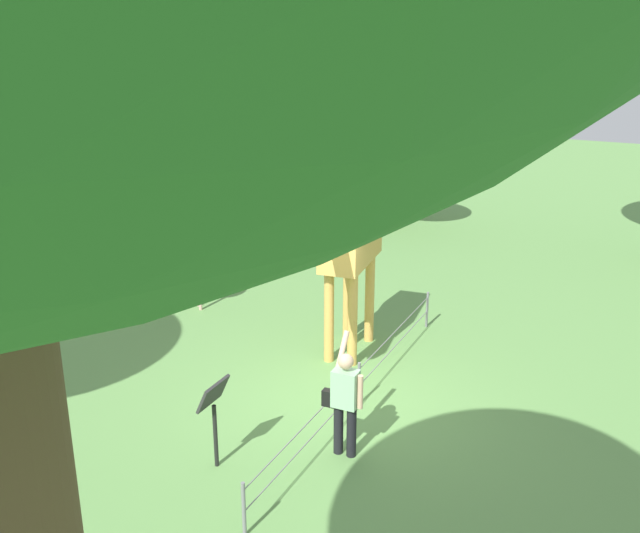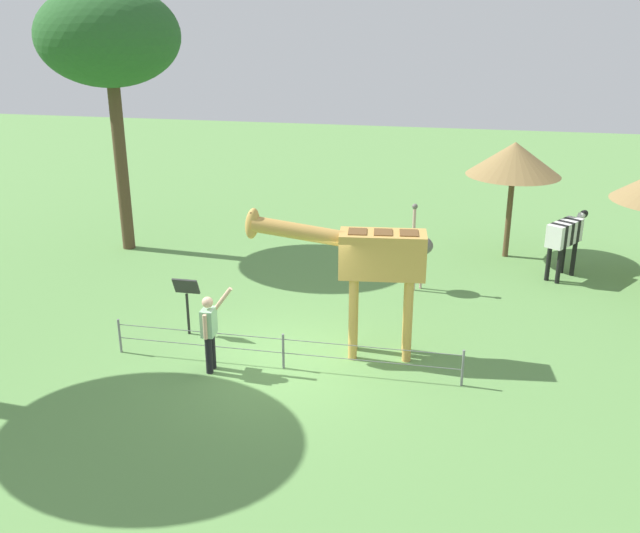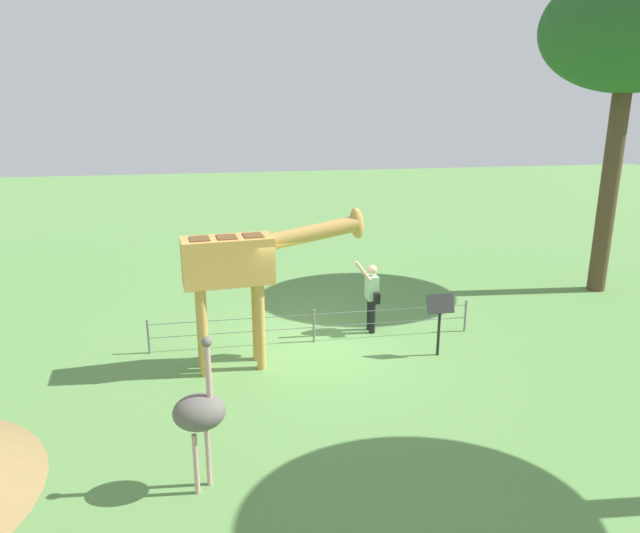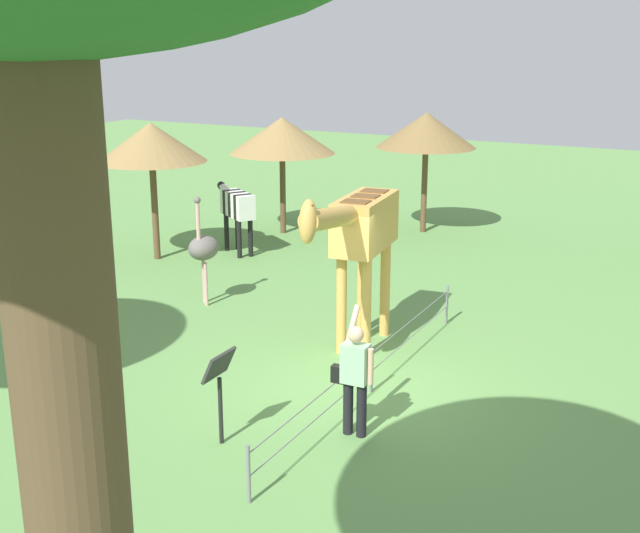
% 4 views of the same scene
% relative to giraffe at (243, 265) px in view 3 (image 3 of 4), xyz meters
% --- Properties ---
extents(ground_plane, '(60.00, 60.00, 0.00)m').
position_rel_giraffe_xyz_m(ground_plane, '(1.52, 0.70, -2.09)').
color(ground_plane, '#60934C').
extents(giraffe, '(3.65, 0.88, 3.11)m').
position_rel_giraffe_xyz_m(giraffe, '(0.00, 0.00, 0.00)').
color(giraffe, gold).
rests_on(giraffe, ground_plane).
extents(visitor, '(0.58, 0.58, 1.75)m').
position_rel_giraffe_xyz_m(visitor, '(2.90, 1.29, -1.18)').
color(visitor, black).
rests_on(visitor, ground_plane).
extents(ostrich, '(0.70, 0.56, 2.25)m').
position_rel_giraffe_xyz_m(ostrich, '(-0.79, -3.79, -0.91)').
color(ostrich, '#CC9E93').
rests_on(ostrich, ground_plane).
extents(tree_northeast, '(4.39, 4.39, 8.31)m').
position_rel_giraffe_xyz_m(tree_northeast, '(9.84, 3.17, 4.61)').
color(tree_northeast, brown).
rests_on(tree_northeast, ground_plane).
extents(info_sign, '(0.56, 0.21, 1.32)m').
position_rel_giraffe_xyz_m(info_sign, '(3.95, -0.19, -1.14)').
color(info_sign, black).
rests_on(info_sign, ground_plane).
extents(wire_fence, '(7.05, 0.05, 0.75)m').
position_rel_giraffe_xyz_m(wire_fence, '(1.52, 0.93, -1.68)').
color(wire_fence, slate).
rests_on(wire_fence, ground_plane).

